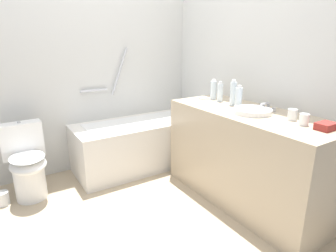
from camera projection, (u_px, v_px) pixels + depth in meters
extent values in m
plane|color=tan|center=(133.00, 218.00, 2.37)|extent=(3.69, 3.69, 0.00)
cube|color=silver|center=(77.00, 56.00, 3.04)|extent=(3.09, 0.10, 2.53)
cube|color=silver|center=(260.00, 58.00, 2.72)|extent=(0.10, 2.86, 2.53)
cube|color=silver|center=(140.00, 144.00, 3.30)|extent=(1.49, 0.65, 0.54)
cube|color=white|center=(140.00, 125.00, 3.23)|extent=(1.23, 0.46, 0.09)
cylinder|color=silver|center=(181.00, 112.00, 3.51)|extent=(0.09, 0.03, 0.03)
cylinder|color=silver|center=(119.00, 71.00, 3.25)|extent=(0.23, 0.03, 0.53)
cylinder|color=silver|center=(94.00, 90.00, 3.14)|extent=(0.30, 0.03, 0.03)
cylinder|color=white|center=(30.00, 181.00, 2.63)|extent=(0.27, 0.27, 0.36)
ellipsoid|color=white|center=(28.00, 165.00, 2.54)|extent=(0.32, 0.39, 0.12)
ellipsoid|color=white|center=(27.00, 157.00, 2.52)|extent=(0.30, 0.37, 0.02)
cube|color=white|center=(22.00, 140.00, 2.67)|extent=(0.37, 0.16, 0.34)
cylinder|color=#B1B1B6|center=(19.00, 122.00, 2.62)|extent=(0.03, 0.03, 0.01)
cube|color=tan|center=(247.00, 157.00, 2.56)|extent=(0.64, 1.56, 0.85)
cylinder|color=white|center=(252.00, 111.00, 2.37)|extent=(0.32, 0.32, 0.04)
cylinder|color=#B6B6BB|center=(268.00, 107.00, 2.47)|extent=(0.02, 0.02, 0.07)
cylinder|color=#B6B6BB|center=(265.00, 104.00, 2.43)|extent=(0.10, 0.02, 0.02)
cylinder|color=#B6B6BB|center=(274.00, 110.00, 2.43)|extent=(0.03, 0.03, 0.04)
cylinder|color=#B6B6BB|center=(263.00, 107.00, 2.52)|extent=(0.03, 0.03, 0.04)
cylinder|color=silver|center=(233.00, 94.00, 2.63)|extent=(0.06, 0.06, 0.22)
cylinder|color=white|center=(234.00, 81.00, 2.60)|extent=(0.03, 0.03, 0.02)
cylinder|color=silver|center=(220.00, 93.00, 2.81)|extent=(0.06, 0.06, 0.18)
cylinder|color=white|center=(221.00, 83.00, 2.78)|extent=(0.03, 0.03, 0.02)
cylinder|color=silver|center=(239.00, 98.00, 2.56)|extent=(0.06, 0.06, 0.18)
cylinder|color=white|center=(239.00, 86.00, 2.53)|extent=(0.04, 0.04, 0.02)
cylinder|color=silver|center=(213.00, 90.00, 2.91)|extent=(0.06, 0.06, 0.19)
cylinder|color=white|center=(214.00, 80.00, 2.88)|extent=(0.04, 0.04, 0.02)
cylinder|color=white|center=(292.00, 115.00, 2.16)|extent=(0.07, 0.07, 0.09)
cylinder|color=white|center=(304.00, 120.00, 2.03)|extent=(0.07, 0.07, 0.09)
cube|color=maroon|center=(326.00, 126.00, 1.94)|extent=(0.14, 0.10, 0.05)
cube|color=white|center=(204.00, 98.00, 2.93)|extent=(0.09, 0.06, 0.02)
cylinder|color=white|center=(3.00, 199.00, 2.55)|extent=(0.11, 0.11, 0.13)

